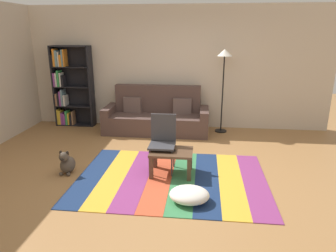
{
  "coord_description": "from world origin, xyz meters",
  "views": [
    {
      "loc": [
        0.6,
        -4.48,
        2.15
      ],
      "look_at": [
        0.05,
        0.35,
        0.65
      ],
      "focal_mm": 33.13,
      "sensor_mm": 36.0,
      "label": 1
    }
  ],
  "objects_px": {
    "couch": "(157,117)",
    "pouf": "(189,195)",
    "tv_remote": "(172,149)",
    "bookshelf": "(69,88)",
    "coffee_table": "(171,155)",
    "folding_chair": "(163,138)",
    "dog": "(67,163)",
    "standing_lamp": "(224,64)"
  },
  "relations": [
    {
      "from": "coffee_table",
      "to": "tv_remote",
      "type": "height_order",
      "value": "tv_remote"
    },
    {
      "from": "bookshelf",
      "to": "standing_lamp",
      "type": "height_order",
      "value": "bookshelf"
    },
    {
      "from": "folding_chair",
      "to": "dog",
      "type": "bearing_deg",
      "value": -134.33
    },
    {
      "from": "coffee_table",
      "to": "couch",
      "type": "bearing_deg",
      "value": 104.53
    },
    {
      "from": "dog",
      "to": "standing_lamp",
      "type": "distance_m",
      "value": 3.72
    },
    {
      "from": "bookshelf",
      "to": "standing_lamp",
      "type": "bearing_deg",
      "value": -1.98
    },
    {
      "from": "pouf",
      "to": "tv_remote",
      "type": "bearing_deg",
      "value": 110.33
    },
    {
      "from": "tv_remote",
      "to": "dog",
      "type": "bearing_deg",
      "value": 152.25
    },
    {
      "from": "bookshelf",
      "to": "coffee_table",
      "type": "height_order",
      "value": "bookshelf"
    },
    {
      "from": "dog",
      "to": "couch",
      "type": "bearing_deg",
      "value": 64.25
    },
    {
      "from": "couch",
      "to": "coffee_table",
      "type": "bearing_deg",
      "value": -75.47
    },
    {
      "from": "dog",
      "to": "pouf",
      "type": "bearing_deg",
      "value": -18.74
    },
    {
      "from": "pouf",
      "to": "standing_lamp",
      "type": "xyz_separation_m",
      "value": [
        0.55,
        3.07,
        1.39
      ]
    },
    {
      "from": "coffee_table",
      "to": "bookshelf",
      "type": "bearing_deg",
      "value": 137.84
    },
    {
      "from": "bookshelf",
      "to": "folding_chair",
      "type": "xyz_separation_m",
      "value": [
        2.49,
        -2.22,
        -0.35
      ]
    },
    {
      "from": "couch",
      "to": "bookshelf",
      "type": "xyz_separation_m",
      "value": [
        -2.09,
        0.28,
        0.55
      ]
    },
    {
      "from": "pouf",
      "to": "standing_lamp",
      "type": "height_order",
      "value": "standing_lamp"
    },
    {
      "from": "coffee_table",
      "to": "tv_remote",
      "type": "distance_m",
      "value": 0.09
    },
    {
      "from": "couch",
      "to": "standing_lamp",
      "type": "xyz_separation_m",
      "value": [
        1.42,
        0.16,
        1.16
      ]
    },
    {
      "from": "bookshelf",
      "to": "pouf",
      "type": "distance_m",
      "value": 4.42
    },
    {
      "from": "couch",
      "to": "pouf",
      "type": "distance_m",
      "value": 3.04
    },
    {
      "from": "coffee_table",
      "to": "dog",
      "type": "height_order",
      "value": "dog"
    },
    {
      "from": "dog",
      "to": "tv_remote",
      "type": "bearing_deg",
      "value": 6.06
    },
    {
      "from": "coffee_table",
      "to": "standing_lamp",
      "type": "relative_size",
      "value": 0.36
    },
    {
      "from": "couch",
      "to": "tv_remote",
      "type": "height_order",
      "value": "couch"
    },
    {
      "from": "bookshelf",
      "to": "pouf",
      "type": "xyz_separation_m",
      "value": [
        2.96,
        -3.19,
        -0.78
      ]
    },
    {
      "from": "pouf",
      "to": "tv_remote",
      "type": "relative_size",
      "value": 3.49
    },
    {
      "from": "folding_chair",
      "to": "coffee_table",
      "type": "bearing_deg",
      "value": -13.89
    },
    {
      "from": "standing_lamp",
      "to": "folding_chair",
      "type": "distance_m",
      "value": 2.53
    },
    {
      "from": "bookshelf",
      "to": "pouf",
      "type": "bearing_deg",
      "value": -47.17
    },
    {
      "from": "couch",
      "to": "dog",
      "type": "height_order",
      "value": "couch"
    },
    {
      "from": "tv_remote",
      "to": "folding_chair",
      "type": "xyz_separation_m",
      "value": [
        -0.16,
        0.14,
        0.13
      ]
    },
    {
      "from": "tv_remote",
      "to": "pouf",
      "type": "bearing_deg",
      "value": -103.48
    },
    {
      "from": "coffee_table",
      "to": "standing_lamp",
      "type": "height_order",
      "value": "standing_lamp"
    },
    {
      "from": "pouf",
      "to": "couch",
      "type": "bearing_deg",
      "value": 106.56
    },
    {
      "from": "couch",
      "to": "pouf",
      "type": "bearing_deg",
      "value": -73.44
    },
    {
      "from": "tv_remote",
      "to": "folding_chair",
      "type": "relative_size",
      "value": 0.17
    },
    {
      "from": "tv_remote",
      "to": "couch",
      "type": "bearing_deg",
      "value": 71.19
    },
    {
      "from": "bookshelf",
      "to": "folding_chair",
      "type": "distance_m",
      "value": 3.35
    },
    {
      "from": "couch",
      "to": "coffee_table",
      "type": "distance_m",
      "value": 2.18
    },
    {
      "from": "couch",
      "to": "coffee_table",
      "type": "xyz_separation_m",
      "value": [
        0.55,
        -2.11,
        -0.02
      ]
    },
    {
      "from": "coffee_table",
      "to": "standing_lamp",
      "type": "distance_m",
      "value": 2.7
    }
  ]
}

